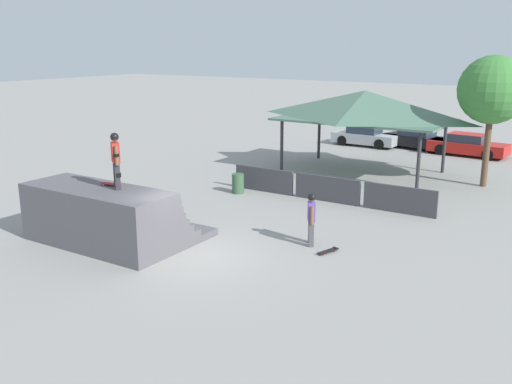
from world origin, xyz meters
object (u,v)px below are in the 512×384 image
skater_on_deck (116,157)px  skateboard_on_deck (112,184)px  skateboard_on_ground (329,251)px  parked_car_black (418,139)px  tree_beside_pavilion (493,90)px  bystander_walking (311,215)px  trash_bin (238,183)px  parked_car_red (468,145)px  parked_car_silver (365,136)px

skater_on_deck → skateboard_on_deck: size_ratio=2.22×
skateboard_on_deck → skateboard_on_ground: bearing=18.7°
parked_car_black → tree_beside_pavilion: bearing=-43.4°
skateboard_on_deck → skateboard_on_ground: skateboard_on_deck is taller
bystander_walking → trash_bin: bystander_walking is taller
tree_beside_pavilion → trash_bin: bearing=-141.0°
skater_on_deck → trash_bin: bearing=132.7°
skater_on_deck → bystander_walking: bearing=71.4°
tree_beside_pavilion → parked_car_black: (-5.50, 7.90, -3.71)m
parked_car_red → bystander_walking: bearing=-87.6°
tree_beside_pavilion → parked_car_black: size_ratio=1.30×
parked_car_silver → skater_on_deck: bearing=-86.8°
tree_beside_pavilion → parked_car_black: bearing=124.9°
bystander_walking → parked_car_red: size_ratio=0.38×
skater_on_deck → trash_bin: skater_on_deck is taller
skater_on_deck → skateboard_on_deck: skater_on_deck is taller
skateboard_on_deck → bystander_walking: (5.53, 3.19, -0.94)m
trash_bin → parked_car_black: 15.29m
tree_beside_pavilion → skateboard_on_deck: bearing=-120.6°
bystander_walking → parked_car_red: bystander_walking is taller
bystander_walking → skateboard_on_ground: size_ratio=2.11×
parked_car_silver → tree_beside_pavilion: bearing=-37.9°
bystander_walking → parked_car_silver: bearing=-14.0°
parked_car_silver → parked_car_black: size_ratio=0.92×
skateboard_on_deck → trash_bin: (-0.18, 7.37, -1.52)m
skater_on_deck → skateboard_on_ground: (5.92, 2.99, -2.84)m
skateboard_on_deck → bystander_walking: bearing=24.5°
bystander_walking → tree_beside_pavilion: (3.01, 11.23, 3.31)m
skateboard_on_ground → parked_car_red: parked_car_red is taller
skater_on_deck → bystander_walking: (5.11, 3.34, -1.90)m
skater_on_deck → tree_beside_pavilion: size_ratio=0.30×
skateboard_on_ground → parked_car_red: size_ratio=0.18×
parked_car_silver → skateboard_on_ground: bearing=-69.3°
tree_beside_pavilion → parked_car_red: (-2.37, 7.23, -3.71)m
skateboard_on_ground → bystander_walking: bearing=84.7°
skater_on_deck → parked_car_silver: size_ratio=0.42×
parked_car_black → parked_car_red: (3.13, -0.67, 0.00)m
skateboard_on_ground → parked_car_silver: 19.83m
skateboard_on_deck → parked_car_black: bearing=76.8°
skater_on_deck → parked_car_red: 22.67m
skateboard_on_deck → parked_car_black: (3.04, 22.32, -1.35)m
bystander_walking → skateboard_on_ground: (0.80, -0.35, -0.95)m
skateboard_on_ground → parked_car_red: bearing=18.5°
bystander_walking → tree_beside_pavilion: bearing=-46.0°
bystander_walking → parked_car_black: bearing=-23.6°
skater_on_deck → parked_car_black: skater_on_deck is taller
trash_bin → tree_beside_pavilion: bearing=39.0°
skater_on_deck → tree_beside_pavilion: bearing=99.1°
skateboard_on_deck → skateboard_on_ground: 7.19m
tree_beside_pavilion → parked_car_silver: size_ratio=1.40×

